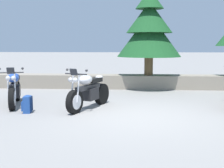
{
  "coord_description": "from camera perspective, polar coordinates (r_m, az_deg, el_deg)",
  "views": [
    {
      "loc": [
        -0.18,
        -7.37,
        1.79
      ],
      "look_at": [
        -0.74,
        1.2,
        0.65
      ],
      "focal_mm": 48.04,
      "sensor_mm": 36.0,
      "label": 1
    }
  ],
  "objects": [
    {
      "name": "ground_plane",
      "position": [
        7.59,
        5.02,
        -6.12
      ],
      "size": [
        120.0,
        120.0,
        0.0
      ],
      "primitive_type": "plane",
      "color": "gray"
    },
    {
      "name": "pine_tree_far_left",
      "position": [
        12.17,
        7.09,
        10.41
      ],
      "size": [
        2.54,
        2.54,
        3.38
      ],
      "color": "brown",
      "rests_on": "stone_wall"
    },
    {
      "name": "motorcycle_silver_centre",
      "position": [
        8.38,
        -4.5,
        -1.43
      ],
      "size": [
        1.05,
        1.96,
        1.18
      ],
      "color": "black",
      "rests_on": "ground"
    },
    {
      "name": "rider_backpack",
      "position": [
        8.2,
        -15.85,
        -3.61
      ],
      "size": [
        0.29,
        0.32,
        0.47
      ],
      "color": "navy",
      "rests_on": "ground"
    },
    {
      "name": "motorcycle_blue_near_left",
      "position": [
        9.27,
        -18.16,
        -0.91
      ],
      "size": [
        0.9,
        2.02,
        1.18
      ],
      "color": "black",
      "rests_on": "ground"
    },
    {
      "name": "stone_wall",
      "position": [
        12.27,
        4.54,
        0.45
      ],
      "size": [
        36.0,
        0.8,
        0.55
      ],
      "primitive_type": "cube",
      "color": "gray",
      "rests_on": "ground"
    }
  ]
}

